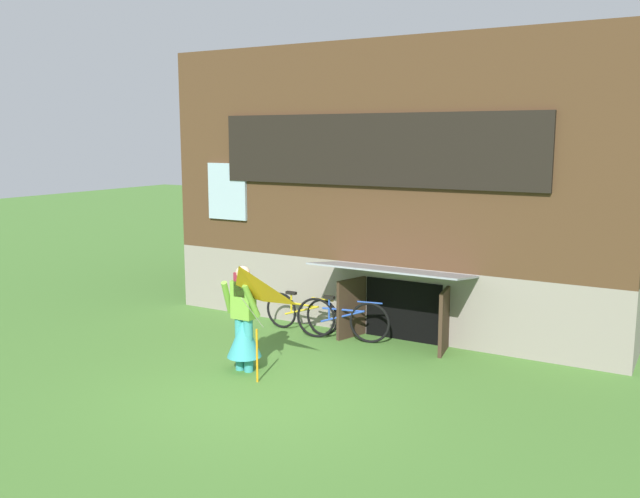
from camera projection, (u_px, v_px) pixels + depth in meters
ground_plane at (277, 387)px, 9.58m from camera, size 60.00×60.00×0.00m
log_house at (423, 183)px, 13.75m from camera, size 8.60×5.90×5.13m
person at (244, 327)px, 10.14m from camera, size 0.61×0.52×1.61m
kite at (240, 294)px, 9.44m from camera, size 0.94×0.87×1.65m
bicycle_blue at (342, 319)px, 11.73m from camera, size 1.67×0.36×0.77m
bicycle_yellow at (301, 313)px, 12.25m from camera, size 1.57×0.13×0.72m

